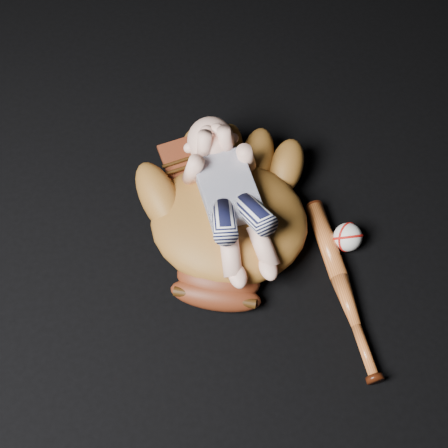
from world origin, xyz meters
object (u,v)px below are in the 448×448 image
Objects in this scene: baseball_bat at (343,288)px; baseball_glove at (229,217)px; baseball at (348,237)px; newborn_baby at (232,198)px.

baseball_glove is at bearing 143.05° from baseball_bat.
baseball is (0.03, 0.11, 0.01)m from baseball_bat.
newborn_baby is at bearing 65.79° from baseball_glove.
newborn_baby is at bearing 141.24° from baseball_bat.
baseball_glove is 1.15× the size of baseball_bat.
baseball reaches higher than baseball_bat.
newborn_baby is (0.01, 0.01, 0.06)m from baseball_glove.
baseball is (0.25, -0.06, -0.10)m from newborn_baby.
newborn_baby reaches higher than baseball_bat.
baseball_glove is 7.63× the size of baseball.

